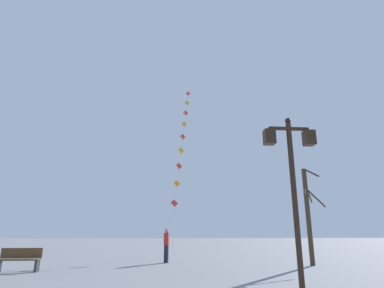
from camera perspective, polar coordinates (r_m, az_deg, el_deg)
ground_plane at (r=21.44m, az=-2.19°, el=-19.55°), size 160.00×160.00×0.00m
twin_lantern_lamp_post at (r=8.75m, az=17.42°, el=-3.98°), size 1.38×0.28×4.50m
kite_train at (r=24.84m, az=-1.86°, el=-0.11°), size 2.05×10.44×14.84m
kite_flyer at (r=17.41m, az=-4.58°, el=-17.45°), size 0.30×0.62×1.71m
bare_tree at (r=16.90m, az=20.06°, el=-11.39°), size 1.34×1.90×4.63m
park_bench at (r=15.05m, az=-28.47°, el=-17.73°), size 1.61×0.46×0.89m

